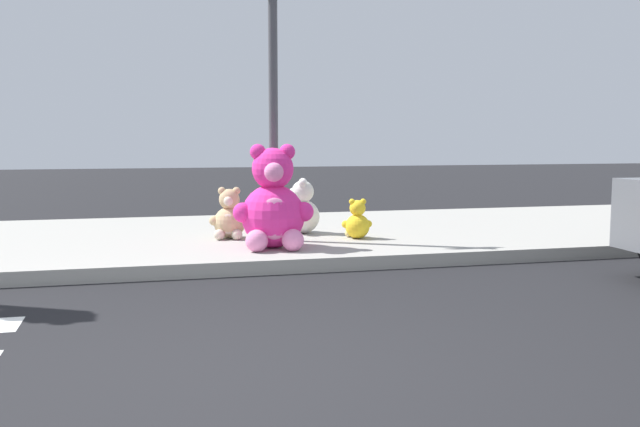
% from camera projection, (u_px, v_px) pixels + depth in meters
% --- Properties ---
extents(ground_plane, '(60.00, 60.00, 0.00)m').
position_uv_depth(ground_plane, '(244.00, 378.00, 4.07)').
color(ground_plane, black).
extents(sidewalk, '(28.00, 4.40, 0.15)m').
position_uv_depth(sidewalk, '(187.00, 240.00, 9.07)').
color(sidewalk, '#9E9B93').
rests_on(sidewalk, ground_plane).
extents(sign_pole, '(0.56, 0.11, 3.20)m').
position_uv_depth(sign_pole, '(273.00, 99.00, 8.35)').
color(sign_pole, '#4C4C51').
rests_on(sign_pole, sidewalk).
extents(plush_pink_large, '(0.90, 0.81, 1.17)m').
position_uv_depth(plush_pink_large, '(273.00, 207.00, 7.89)').
color(plush_pink_large, '#F22D93').
rests_on(plush_pink_large, sidewalk).
extents(plush_tan, '(0.48, 0.45, 0.64)m').
position_uv_depth(plush_tan, '(229.00, 218.00, 8.67)').
color(plush_tan, tan).
rests_on(plush_tan, sidewalk).
extents(plush_red, '(0.37, 0.38, 0.52)m').
position_uv_depth(plush_red, '(268.00, 215.00, 9.49)').
color(plush_red, red).
rests_on(plush_red, sidewalk).
extents(plush_yellow, '(0.38, 0.34, 0.49)m').
position_uv_depth(plush_yellow, '(357.00, 222.00, 8.69)').
color(plush_yellow, yellow).
rests_on(plush_yellow, sidewalk).
extents(plush_white, '(0.50, 0.54, 0.71)m').
position_uv_depth(plush_white, '(301.00, 211.00, 9.15)').
color(plush_white, white).
rests_on(plush_white, sidewalk).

